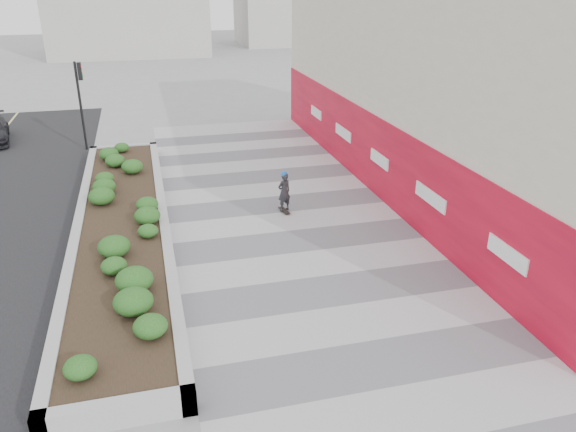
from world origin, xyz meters
TOP-DOWN VIEW (x-y plane):
  - ground at (0.00, 0.00)m, footprint 160.00×160.00m
  - walkway at (0.00, 3.00)m, footprint 8.00×36.00m
  - building at (6.98, 8.98)m, footprint 6.04×24.08m
  - planter at (-5.50, 7.00)m, footprint 3.00×18.00m
  - traffic_signal_near at (-7.23, 17.50)m, footprint 0.33×0.28m
  - manhole_cover at (0.50, 3.00)m, footprint 0.44×0.44m
  - skateboarder at (0.11, 7.42)m, footprint 0.60×0.74m

SIDE VIEW (x-z plane):
  - ground at x=0.00m, z-range 0.00..0.00m
  - manhole_cover at x=0.50m, z-range 0.00..0.01m
  - walkway at x=0.00m, z-range 0.00..0.01m
  - planter at x=-5.50m, z-range -0.03..0.87m
  - skateboarder at x=0.11m, z-range 0.01..1.56m
  - traffic_signal_near at x=-7.23m, z-range 0.66..4.86m
  - building at x=6.98m, z-range -0.02..7.98m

